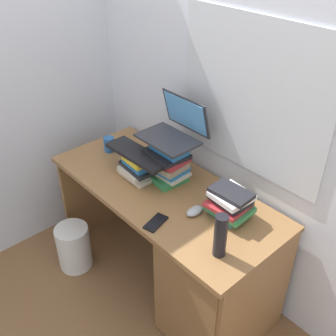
% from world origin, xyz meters
% --- Properties ---
extents(ground_plane, '(6.00, 6.00, 0.00)m').
position_xyz_m(ground_plane, '(0.00, 0.00, 0.00)').
color(ground_plane, brown).
extents(wall_back, '(6.00, 0.06, 2.60)m').
position_xyz_m(wall_back, '(0.00, 0.36, 1.30)').
color(wall_back, silver).
rests_on(wall_back, ground).
extents(wall_left, '(0.05, 6.00, 2.60)m').
position_xyz_m(wall_left, '(-0.96, 0.00, 1.30)').
color(wall_left, silver).
rests_on(wall_left, ground).
extents(desk, '(1.44, 0.63, 0.72)m').
position_xyz_m(desk, '(0.37, -0.02, 0.40)').
color(desk, olive).
rests_on(desk, ground).
extents(book_stack_tall, '(0.25, 0.21, 0.26)m').
position_xyz_m(book_stack_tall, '(-0.05, 0.08, 0.85)').
color(book_stack_tall, '#338C4C').
rests_on(book_stack_tall, desk).
extents(book_stack_keyboard_riser, '(0.24, 0.19, 0.15)m').
position_xyz_m(book_stack_keyboard_riser, '(-0.18, -0.03, 0.79)').
color(book_stack_keyboard_riser, beige).
rests_on(book_stack_keyboard_riser, desk).
extents(book_stack_side, '(0.23, 0.20, 0.16)m').
position_xyz_m(book_stack_side, '(0.40, 0.10, 0.81)').
color(book_stack_side, teal).
rests_on(book_stack_side, desk).
extents(laptop, '(0.33, 0.28, 0.23)m').
position_xyz_m(laptop, '(-0.05, 0.14, 1.04)').
color(laptop, '#2D2D33').
rests_on(laptop, book_stack_tall).
extents(keyboard, '(0.42, 0.16, 0.02)m').
position_xyz_m(keyboard, '(-0.18, -0.03, 0.88)').
color(keyboard, black).
rests_on(keyboard, book_stack_keyboard_riser).
extents(computer_mouse, '(0.06, 0.10, 0.04)m').
position_xyz_m(computer_mouse, '(0.28, -0.03, 0.74)').
color(computer_mouse, '#A5A8AD').
rests_on(computer_mouse, desk).
extents(mug, '(0.11, 0.07, 0.10)m').
position_xyz_m(mug, '(-0.54, 0.01, 0.77)').
color(mug, '#265999').
rests_on(mug, desk).
extents(water_bottle, '(0.06, 0.06, 0.22)m').
position_xyz_m(water_bottle, '(0.56, -0.14, 0.84)').
color(water_bottle, black).
rests_on(water_bottle, desk).
extents(cell_phone, '(0.10, 0.15, 0.01)m').
position_xyz_m(cell_phone, '(0.20, -0.22, 0.73)').
color(cell_phone, black).
rests_on(cell_phone, desk).
extents(wastebasket, '(0.22, 0.22, 0.32)m').
position_xyz_m(wastebasket, '(-0.48, -0.38, 0.16)').
color(wastebasket, silver).
rests_on(wastebasket, ground).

